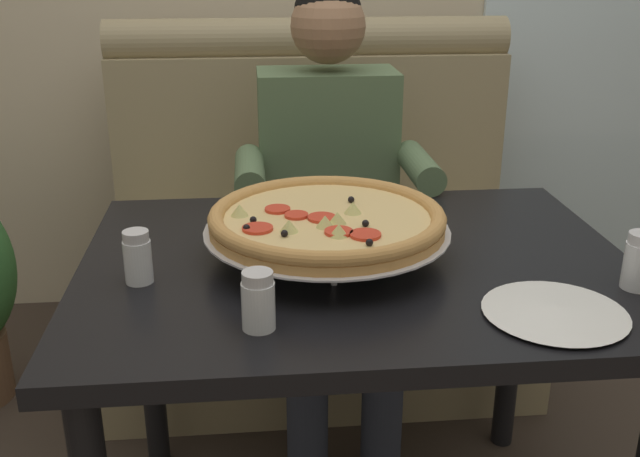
{
  "coord_description": "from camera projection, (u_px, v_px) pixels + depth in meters",
  "views": [
    {
      "loc": [
        -0.21,
        -1.38,
        1.35
      ],
      "look_at": [
        -0.07,
        0.08,
        0.79
      ],
      "focal_mm": 41.45,
      "sensor_mm": 36.0,
      "label": 1
    }
  ],
  "objects": [
    {
      "name": "dining_table",
      "position": [
        356.0,
        302.0,
        1.55
      ],
      "size": [
        1.12,
        0.85,
        0.75
      ],
      "color": "black",
      "rests_on": "ground_plane"
    },
    {
      "name": "shaker_oregano",
      "position": [
        639.0,
        265.0,
        1.37
      ],
      "size": [
        0.06,
        0.06,
        0.11
      ],
      "color": "white",
      "rests_on": "dining_table"
    },
    {
      "name": "shaker_pepper_flakes",
      "position": [
        138.0,
        261.0,
        1.4
      ],
      "size": [
        0.05,
        0.05,
        0.1
      ],
      "color": "white",
      "rests_on": "dining_table"
    },
    {
      "name": "patio_chair",
      "position": [
        584.0,
        121.0,
        3.73
      ],
      "size": [
        0.43,
        0.43,
        0.86
      ],
      "color": "black",
      "rests_on": "ground_plane"
    },
    {
      "name": "shaker_parmesan",
      "position": [
        258.0,
        305.0,
        1.22
      ],
      "size": [
        0.06,
        0.06,
        0.1
      ],
      "color": "white",
      "rests_on": "dining_table"
    },
    {
      "name": "plate_near_left",
      "position": [
        555.0,
        309.0,
        1.28
      ],
      "size": [
        0.25,
        0.25,
        0.02
      ],
      "color": "white",
      "rests_on": "dining_table"
    },
    {
      "name": "diner_main",
      "position": [
        331.0,
        185.0,
        2.11
      ],
      "size": [
        0.54,
        0.64,
        1.27
      ],
      "color": "#2D3342",
      "rests_on": "ground_plane"
    },
    {
      "name": "pizza",
      "position": [
        327.0,
        220.0,
        1.49
      ],
      "size": [
        0.5,
        0.5,
        0.12
      ],
      "color": "silver",
      "rests_on": "dining_table"
    },
    {
      "name": "booth_bench",
      "position": [
        317.0,
        250.0,
        2.47
      ],
      "size": [
        1.35,
        0.78,
        1.13
      ],
      "color": "#998966",
      "rests_on": "ground_plane"
    }
  ]
}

